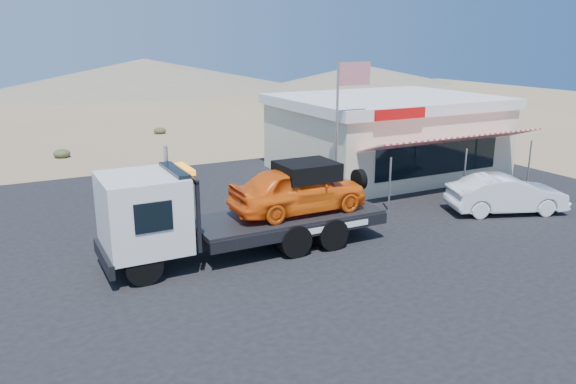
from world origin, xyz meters
The scene contains 6 objects.
ground centered at (0.00, 0.00, 0.00)m, with size 120.00×120.00×0.00m, color #8D7250.
asphalt_lot centered at (2.00, 3.00, 0.01)m, with size 32.00×24.00×0.02m, color black.
tow_truck centered at (-0.55, 1.87, 1.64)m, with size 9.12×2.71×3.05m.
white_sedan centered at (10.49, 0.97, 0.78)m, with size 1.60×4.58×1.51m, color silver.
jerky_store centered at (10.50, 8.97, 1.99)m, with size 10.40×9.97×3.90m.
flagpole centered at (4.93, 4.50, 3.76)m, with size 1.55×0.10×6.00m.
Camera 1 is at (-7.09, -14.06, 6.80)m, focal length 35.00 mm.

